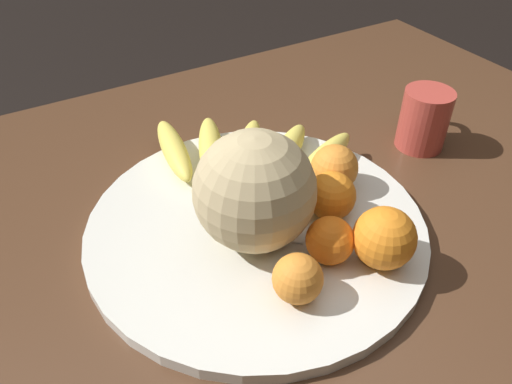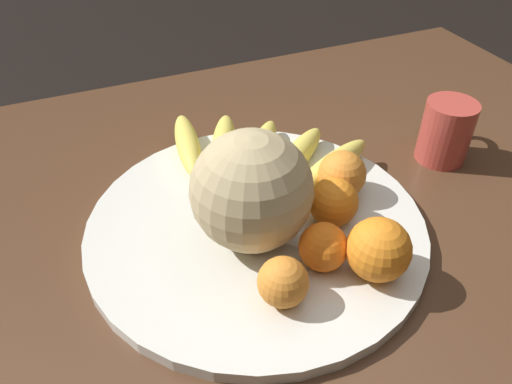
# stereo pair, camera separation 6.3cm
# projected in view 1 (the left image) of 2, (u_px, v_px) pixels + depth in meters

# --- Properties ---
(kitchen_table) EXTENTS (1.45, 0.93, 0.78)m
(kitchen_table) POSITION_uv_depth(u_px,v_px,m) (237.00, 272.00, 0.75)
(kitchen_table) COLOR #4C301E
(kitchen_table) RESTS_ON ground_plane
(fruit_bowl) EXTENTS (0.45, 0.45, 0.02)m
(fruit_bowl) POSITION_uv_depth(u_px,v_px,m) (256.00, 225.00, 0.67)
(fruit_bowl) COLOR silver
(fruit_bowl) RESTS_ON kitchen_table
(melon) EXTENTS (0.15, 0.15, 0.15)m
(melon) POSITION_uv_depth(u_px,v_px,m) (255.00, 191.00, 0.59)
(melon) COLOR tan
(melon) RESTS_ON fruit_bowl
(banana_bunch) EXTENTS (0.29, 0.27, 0.04)m
(banana_bunch) POSITION_uv_depth(u_px,v_px,m) (246.00, 153.00, 0.75)
(banana_bunch) COLOR #473819
(banana_bunch) RESTS_ON fruit_bowl
(orange_front_left) EXTENTS (0.08, 0.08, 0.08)m
(orange_front_left) POSITION_uv_depth(u_px,v_px,m) (384.00, 238.00, 0.58)
(orange_front_left) COLOR orange
(orange_front_left) RESTS_ON fruit_bowl
(orange_front_right) EXTENTS (0.06, 0.06, 0.06)m
(orange_front_right) POSITION_uv_depth(u_px,v_px,m) (331.00, 196.00, 0.65)
(orange_front_right) COLOR orange
(orange_front_right) RESTS_ON fruit_bowl
(orange_mid_center) EXTENTS (0.06, 0.06, 0.06)m
(orange_mid_center) POSITION_uv_depth(u_px,v_px,m) (298.00, 279.00, 0.55)
(orange_mid_center) COLOR orange
(orange_mid_center) RESTS_ON fruit_bowl
(orange_back_left) EXTENTS (0.06, 0.06, 0.06)m
(orange_back_left) POSITION_uv_depth(u_px,v_px,m) (330.00, 240.00, 0.59)
(orange_back_left) COLOR orange
(orange_back_left) RESTS_ON fruit_bowl
(orange_back_right) EXTENTS (0.07, 0.07, 0.07)m
(orange_back_right) POSITION_uv_depth(u_px,v_px,m) (334.00, 168.00, 0.70)
(orange_back_right) COLOR orange
(orange_back_right) RESTS_ON fruit_bowl
(produce_tag) EXTENTS (0.07, 0.07, 0.00)m
(produce_tag) POSITION_uv_depth(u_px,v_px,m) (278.00, 231.00, 0.64)
(produce_tag) COLOR white
(produce_tag) RESTS_ON fruit_bowl
(ceramic_mug) EXTENTS (0.10, 0.10, 0.10)m
(ceramic_mug) POSITION_uv_depth(u_px,v_px,m) (424.00, 118.00, 0.80)
(ceramic_mug) COLOR #B74238
(ceramic_mug) RESTS_ON kitchen_table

